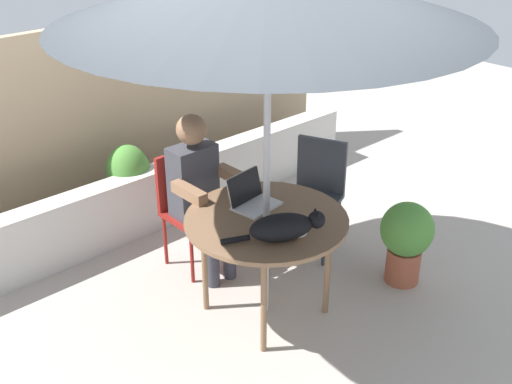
% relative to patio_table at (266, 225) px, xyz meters
% --- Properties ---
extents(ground_plane, '(14.00, 14.00, 0.00)m').
position_rel_patio_table_xyz_m(ground_plane, '(0.00, 0.00, -0.69)').
color(ground_plane, '#ADA399').
extents(fence_back, '(5.17, 0.08, 1.66)m').
position_rel_patio_table_xyz_m(fence_back, '(0.00, 2.13, 0.15)').
color(fence_back, tan).
rests_on(fence_back, ground).
extents(planter_wall_low, '(4.65, 0.20, 0.54)m').
position_rel_patio_table_xyz_m(planter_wall_low, '(0.00, 1.51, -0.42)').
color(planter_wall_low, beige).
rests_on(planter_wall_low, ground).
extents(patio_table, '(1.08, 1.08, 0.74)m').
position_rel_patio_table_xyz_m(patio_table, '(0.00, 0.00, 0.00)').
color(patio_table, brown).
rests_on(patio_table, ground).
extents(chair_occupied, '(0.40, 0.40, 0.90)m').
position_rel_patio_table_xyz_m(chair_occupied, '(0.00, 0.87, -0.15)').
color(chair_occupied, maroon).
rests_on(chair_occupied, ground).
extents(chair_empty, '(0.52, 0.52, 0.90)m').
position_rel_patio_table_xyz_m(chair_empty, '(0.89, 0.37, -0.15)').
color(chair_empty, '#33383F').
rests_on(chair_empty, ground).
extents(person_seated, '(0.48, 0.48, 1.24)m').
position_rel_patio_table_xyz_m(person_seated, '(0.00, 0.71, 0.02)').
color(person_seated, '#3F3F47').
rests_on(person_seated, ground).
extents(laptop, '(0.33, 0.29, 0.21)m').
position_rel_patio_table_xyz_m(laptop, '(0.05, 0.21, 0.12)').
color(laptop, silver).
rests_on(laptop, patio_table).
extents(cat, '(0.58, 0.39, 0.17)m').
position_rel_patio_table_xyz_m(cat, '(-0.10, -0.27, 0.14)').
color(cat, black).
rests_on(cat, patio_table).
extents(potted_plant_near_fence, '(0.37, 0.37, 0.74)m').
position_rel_patio_table_xyz_m(potted_plant_near_fence, '(-0.03, 1.66, -0.26)').
color(potted_plant_near_fence, '#9E5138').
rests_on(potted_plant_near_fence, ground).
extents(potted_plant_by_chair, '(0.39, 0.39, 0.65)m').
position_rel_patio_table_xyz_m(potted_plant_by_chair, '(1.01, -0.42, -0.31)').
color(potted_plant_by_chair, '#9E5138').
rests_on(potted_plant_by_chair, ground).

